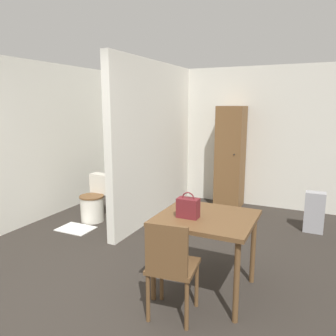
{
  "coord_description": "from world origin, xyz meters",
  "views": [
    {
      "loc": [
        1.88,
        -1.88,
        1.84
      ],
      "look_at": [
        0.18,
        1.74,
        1.06
      ],
      "focal_mm": 35.0,
      "sensor_mm": 36.0,
      "label": 1
    }
  ],
  "objects_px": {
    "dining_table": "(206,225)",
    "wooden_chair": "(171,265)",
    "space_heater": "(314,212)",
    "handbag": "(188,208)",
    "wooden_cabinet": "(230,157)",
    "toilet": "(94,202)"
  },
  "relations": [
    {
      "from": "dining_table",
      "to": "space_heater",
      "type": "relative_size",
      "value": 1.53
    },
    {
      "from": "toilet",
      "to": "space_heater",
      "type": "height_order",
      "value": "toilet"
    },
    {
      "from": "toilet",
      "to": "space_heater",
      "type": "xyz_separation_m",
      "value": [
        3.22,
        0.94,
        -0.0
      ]
    },
    {
      "from": "toilet",
      "to": "wooden_cabinet",
      "type": "height_order",
      "value": "wooden_cabinet"
    },
    {
      "from": "handbag",
      "to": "dining_table",
      "type": "bearing_deg",
      "value": 37.52
    },
    {
      "from": "toilet",
      "to": "space_heater",
      "type": "relative_size",
      "value": 1.21
    },
    {
      "from": "toilet",
      "to": "space_heater",
      "type": "distance_m",
      "value": 3.36
    },
    {
      "from": "dining_table",
      "to": "wooden_chair",
      "type": "relative_size",
      "value": 1.01
    },
    {
      "from": "dining_table",
      "to": "wooden_cabinet",
      "type": "xyz_separation_m",
      "value": [
        -0.51,
        2.85,
        0.22
      ]
    },
    {
      "from": "handbag",
      "to": "wooden_cabinet",
      "type": "relative_size",
      "value": 0.14
    },
    {
      "from": "wooden_chair",
      "to": "space_heater",
      "type": "relative_size",
      "value": 1.51
    },
    {
      "from": "dining_table",
      "to": "wooden_chair",
      "type": "xyz_separation_m",
      "value": [
        -0.13,
        -0.55,
        -0.19
      ]
    },
    {
      "from": "dining_table",
      "to": "toilet",
      "type": "relative_size",
      "value": 1.26
    },
    {
      "from": "handbag",
      "to": "space_heater",
      "type": "relative_size",
      "value": 0.42
    },
    {
      "from": "wooden_chair",
      "to": "space_heater",
      "type": "distance_m",
      "value": 2.9
    },
    {
      "from": "wooden_cabinet",
      "to": "space_heater",
      "type": "xyz_separation_m",
      "value": [
        1.45,
        -0.71,
        -0.61
      ]
    },
    {
      "from": "wooden_chair",
      "to": "toilet",
      "type": "xyz_separation_m",
      "value": [
        -2.16,
        1.75,
        -0.2
      ]
    },
    {
      "from": "handbag",
      "to": "wooden_cabinet",
      "type": "bearing_deg",
      "value": 97.04
    },
    {
      "from": "handbag",
      "to": "wooden_chair",
      "type": "bearing_deg",
      "value": -87.29
    },
    {
      "from": "dining_table",
      "to": "toilet",
      "type": "xyz_separation_m",
      "value": [
        -2.28,
        1.2,
        -0.39
      ]
    },
    {
      "from": "wooden_chair",
      "to": "wooden_cabinet",
      "type": "height_order",
      "value": "wooden_cabinet"
    },
    {
      "from": "space_heater",
      "to": "handbag",
      "type": "bearing_deg",
      "value": -115.69
    }
  ]
}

